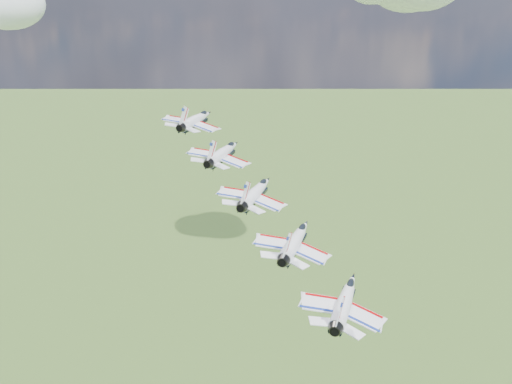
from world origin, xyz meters
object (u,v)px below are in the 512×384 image
(jet_2, at_px, (256,192))
(jet_4, at_px, (345,300))
(jet_0, at_px, (196,120))
(jet_3, at_px, (296,240))
(jet_1, at_px, (223,153))

(jet_2, relative_size, jet_4, 1.00)
(jet_2, bearing_deg, jet_0, 135.92)
(jet_0, height_order, jet_2, jet_0)
(jet_3, bearing_deg, jet_4, -44.08)
(jet_0, distance_m, jet_2, 23.64)
(jet_0, bearing_deg, jet_1, -44.08)
(jet_4, bearing_deg, jet_0, 135.92)
(jet_2, height_order, jet_4, jet_2)
(jet_0, height_order, jet_4, jet_0)
(jet_1, xyz_separation_m, jet_3, (15.44, -16.70, -6.43))
(jet_0, height_order, jet_3, jet_0)
(jet_1, height_order, jet_3, jet_1)
(jet_2, bearing_deg, jet_3, -44.08)
(jet_0, xyz_separation_m, jet_4, (30.88, -33.41, -12.86))
(jet_2, bearing_deg, jet_1, 135.92)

